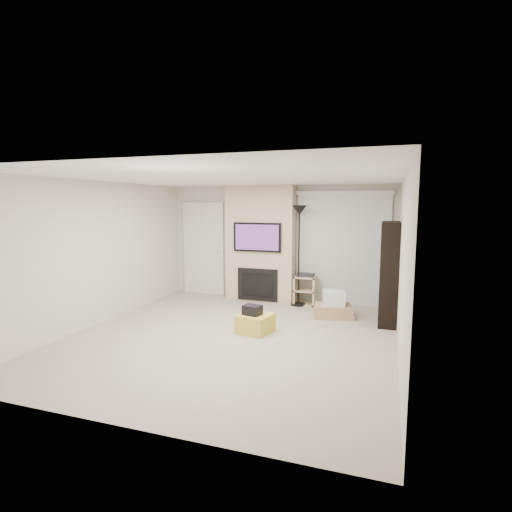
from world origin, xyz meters
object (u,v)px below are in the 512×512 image
(ottoman, at_px, (255,323))
(av_stand, at_px, (305,288))
(floor_lamp, at_px, (299,227))
(box_stack, at_px, (333,307))
(bookshelf, at_px, (389,273))

(ottoman, bearing_deg, av_stand, 78.96)
(av_stand, bearing_deg, ottoman, -101.04)
(floor_lamp, bearing_deg, ottoman, -98.21)
(av_stand, height_order, box_stack, av_stand)
(floor_lamp, xyz_separation_m, bookshelf, (1.78, -0.74, -0.74))
(ottoman, relative_size, bookshelf, 0.28)
(floor_lamp, relative_size, box_stack, 2.48)
(av_stand, bearing_deg, floor_lamp, -136.23)
(ottoman, bearing_deg, bookshelf, 30.66)
(box_stack, bearing_deg, floor_lamp, 142.94)
(floor_lamp, height_order, box_stack, floor_lamp)
(av_stand, relative_size, bookshelf, 0.37)
(ottoman, xyz_separation_m, av_stand, (0.41, 2.08, 0.20))
(floor_lamp, distance_m, box_stack, 1.77)
(box_stack, bearing_deg, bookshelf, -7.75)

